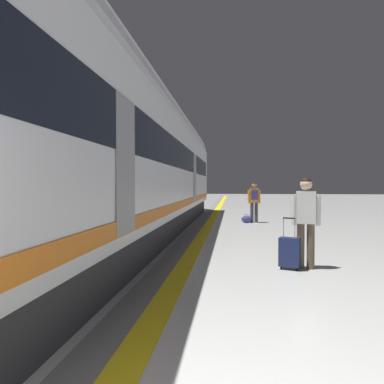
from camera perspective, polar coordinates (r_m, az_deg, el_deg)
safety_line_strip at (r=10.77m, az=1.46°, el=-7.41°), size 0.36×80.00×0.01m
tactile_edge_band at (r=10.80m, az=-0.24°, el=-7.39°), size 0.60×80.00×0.01m
high_speed_train at (r=9.94m, az=-11.29°, el=6.28°), size 2.94×28.35×4.97m
passenger_near at (r=7.14m, az=17.91°, el=-3.67°), size 0.54×0.25×1.76m
suitcase_near at (r=7.06m, az=15.49°, el=-9.33°), size 0.43×0.34×1.00m
passenger_mid at (r=15.22m, az=10.01°, el=-1.05°), size 0.54×0.34×1.72m
duffel_bag_mid at (r=15.14m, az=8.81°, el=-4.35°), size 0.44×0.26×0.36m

